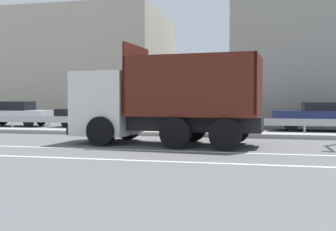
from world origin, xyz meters
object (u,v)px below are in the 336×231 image
parked_car_4 (202,114)px  dump_truck (143,107)px  parked_car_2 (15,114)px  parked_car_5 (321,116)px  median_road_sign (114,108)px  parked_car_3 (94,114)px

parked_car_4 → dump_truck: bearing=173.1°
parked_car_2 → parked_car_5: bearing=-93.9°
median_road_sign → parked_car_4: 5.51m
median_road_sign → parked_car_2: median_road_sign is taller
dump_truck → parked_car_5: dump_truck is taller
dump_truck → parked_car_3: dump_truck is taller
parked_car_5 → median_road_sign: bearing=113.5°
parked_car_2 → parked_car_4: (11.51, 0.09, 0.06)m
dump_truck → parked_car_2: 12.77m
median_road_sign → parked_car_3: bearing=123.5°
dump_truck → parked_car_3: 9.45m
dump_truck → median_road_sign: size_ratio=3.04×
parked_car_2 → parked_car_3: 5.04m
dump_truck → median_road_sign: 4.15m
parked_car_3 → dump_truck: bearing=-141.0°
parked_car_2 → parked_car_3: (5.03, 0.32, 0.03)m
median_road_sign → parked_car_2: bearing=152.8°
median_road_sign → parked_car_4: bearing=49.5°
parked_car_3 → parked_car_5: 12.70m
parked_car_3 → parked_car_4: (6.49, -0.23, 0.03)m
parked_car_3 → parked_car_2: bearing=98.4°
parked_car_3 → parked_car_4: bearing=-87.3°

